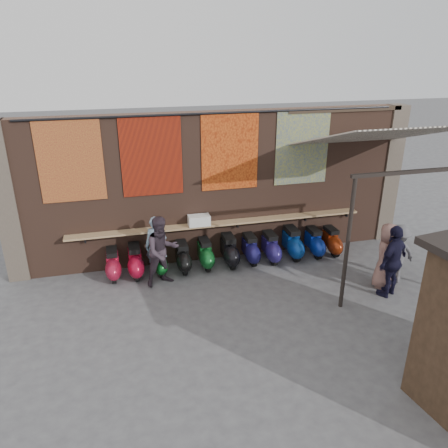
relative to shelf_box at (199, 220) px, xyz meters
name	(u,v)px	position (x,y,z in m)	size (l,w,h in m)	color
ground	(245,305)	(0.58, -2.30, -1.26)	(70.00, 70.00, 0.00)	#474749
brick_wall	(217,187)	(0.58, 0.40, 0.74)	(10.00, 0.40, 4.00)	brown
pier_left	(7,204)	(-4.62, 0.40, 0.74)	(0.50, 0.50, 4.00)	#4C4238
pier_right	(388,174)	(5.78, 0.40, 0.74)	(0.50, 0.50, 4.00)	#4C4238
eating_counter	(220,223)	(0.58, 0.03, -0.16)	(8.00, 0.32, 0.05)	#9E7A51
shelf_box	(199,220)	(0.00, 0.00, 0.00)	(0.57, 0.31, 0.27)	white
tapestry_redgold	(71,161)	(-3.02, 0.18, 1.74)	(1.50, 0.02, 2.00)	maroon
tapestry_sun	(152,156)	(-1.12, 0.18, 1.74)	(1.50, 0.02, 2.00)	red
tapestry_orange	(230,152)	(0.88, 0.18, 1.74)	(1.50, 0.02, 2.00)	#CF5419
tapestry_multi	(302,147)	(2.88, 0.18, 1.74)	(1.50, 0.02, 2.00)	navy
hang_rail	(219,113)	(0.58, 0.17, 2.72)	(0.06, 0.06, 9.50)	black
scooter_stool_0	(113,265)	(-2.30, -0.27, -0.87)	(0.36, 0.81, 0.77)	maroon
scooter_stool_1	(135,261)	(-1.74, -0.28, -0.85)	(0.38, 0.86, 0.81)	maroon
scooter_stool_2	(160,261)	(-1.12, -0.29, -0.91)	(0.33, 0.73, 0.69)	#0C591C
scooter_stool_3	(183,257)	(-0.51, -0.30, -0.88)	(0.36, 0.80, 0.76)	black
scooter_stool_4	(205,254)	(0.10, -0.26, -0.88)	(0.36, 0.81, 0.77)	#10511F
scooter_stool_5	(229,251)	(0.75, -0.29, -0.85)	(0.39, 0.86, 0.82)	black
scooter_stool_6	(250,249)	(1.35, -0.29, -0.87)	(0.36, 0.81, 0.77)	#181551
scooter_stool_7	(271,248)	(1.91, -0.35, -0.86)	(0.38, 0.84, 0.79)	navy
scooter_stool_8	(292,243)	(2.57, -0.29, -0.83)	(0.40, 0.89, 0.85)	navy
scooter_stool_9	(314,242)	(3.22, -0.31, -0.87)	(0.37, 0.82, 0.78)	navy
scooter_stool_10	(331,241)	(3.75, -0.33, -0.88)	(0.35, 0.79, 0.75)	maroon
diner_left	(156,246)	(-1.19, -0.30, -0.48)	(0.57, 0.37, 1.56)	#7FA0B9
diner_right	(162,251)	(-1.09, -0.85, -0.37)	(0.86, 0.67, 1.78)	#342832
shopper_navy	(393,261)	(4.03, -2.72, -0.37)	(1.04, 0.43, 1.78)	black
shopper_grey	(397,254)	(4.51, -2.19, -0.49)	(0.99, 0.57, 1.53)	#56555A
shopper_tan	(386,256)	(4.13, -2.32, -0.43)	(0.81, 0.53, 1.66)	#8E635A
awning_canvas	(378,136)	(4.08, -1.40, 2.29)	(3.20, 3.40, 0.03)	beige
awning_ledger	(346,109)	(4.08, 0.19, 2.69)	(3.30, 0.08, 0.12)	#33261C
awning_header	(416,172)	(4.08, -2.90, 1.82)	(3.00, 0.08, 0.08)	black
awning_post_left	(347,245)	(2.68, -2.90, 0.29)	(0.09, 0.09, 3.10)	black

